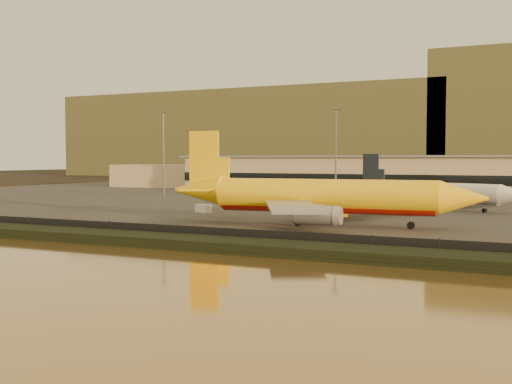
% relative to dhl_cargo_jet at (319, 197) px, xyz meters
% --- Properties ---
extents(ground, '(900.00, 900.00, 0.00)m').
position_rel_dhl_cargo_jet_xyz_m(ground, '(-8.70, -15.49, -5.17)').
color(ground, black).
rests_on(ground, ground).
extents(embankment, '(320.00, 7.00, 1.40)m').
position_rel_dhl_cargo_jet_xyz_m(embankment, '(-8.70, -32.49, -4.47)').
color(embankment, black).
rests_on(embankment, ground).
extents(tarmac, '(320.00, 220.00, 0.20)m').
position_rel_dhl_cargo_jet_xyz_m(tarmac, '(-8.70, 79.51, -5.07)').
color(tarmac, '#2D2D2D').
rests_on(tarmac, ground).
extents(perimeter_fence, '(300.00, 0.05, 2.20)m').
position_rel_dhl_cargo_jet_xyz_m(perimeter_fence, '(-8.70, -28.49, -3.87)').
color(perimeter_fence, black).
rests_on(perimeter_fence, tarmac).
extents(terminal_building, '(202.00, 25.00, 12.60)m').
position_rel_dhl_cargo_jet_xyz_m(terminal_building, '(-23.22, 110.06, 1.07)').
color(terminal_building, '#C9B18C').
rests_on(terminal_building, tarmac).
extents(apron_light_masts, '(152.20, 12.20, 25.40)m').
position_rel_dhl_cargo_jet_xyz_m(apron_light_masts, '(6.30, 59.51, 10.53)').
color(apron_light_masts, slate).
rests_on(apron_light_masts, tarmac).
extents(distant_hills, '(470.00, 160.00, 70.00)m').
position_rel_dhl_cargo_jet_xyz_m(distant_hills, '(-29.44, 324.51, 26.22)').
color(distant_hills, '#66683C').
rests_on(distant_hills, ground).
extents(dhl_cargo_jet, '(55.77, 54.44, 16.65)m').
position_rel_dhl_cargo_jet_xyz_m(dhl_cargo_jet, '(0.00, 0.00, 0.00)').
color(dhl_cargo_jet, yellow).
rests_on(dhl_cargo_jet, tarmac).
extents(white_narrowbody_jet, '(42.73, 40.39, 12.74)m').
position_rel_dhl_cargo_jet_xyz_m(white_narrowbody_jet, '(11.34, 44.38, -1.17)').
color(white_narrowbody_jet, white).
rests_on(white_narrowbody_jet, tarmac).
extents(gse_vehicle_yellow, '(4.39, 2.81, 1.82)m').
position_rel_dhl_cargo_jet_xyz_m(gse_vehicle_yellow, '(-2.43, 17.49, -4.06)').
color(gse_vehicle_yellow, yellow).
rests_on(gse_vehicle_yellow, tarmac).
extents(gse_vehicle_white, '(4.27, 3.22, 1.75)m').
position_rel_dhl_cargo_jet_xyz_m(gse_vehicle_white, '(-31.40, 14.10, -4.10)').
color(gse_vehicle_white, white).
rests_on(gse_vehicle_white, tarmac).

